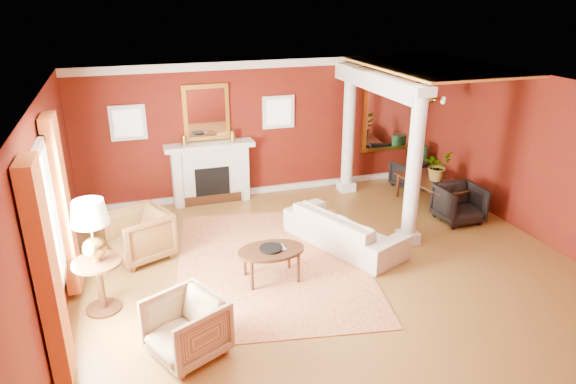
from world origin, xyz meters
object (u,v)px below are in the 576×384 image
object	(u,v)px
sofa	(344,223)
side_table	(93,237)
dining_table	(434,186)
coffee_table	(271,252)
armchair_leopard	(140,233)
armchair_stripe	(186,325)

from	to	relation	value
sofa	side_table	bearing A→B (deg)	77.78
dining_table	sofa	bearing A→B (deg)	105.27
coffee_table	side_table	size ratio (longest dim) A/B	0.63
armchair_leopard	armchair_stripe	world-z (taller)	armchair_leopard
coffee_table	dining_table	distance (m)	4.47
armchair_leopard	dining_table	distance (m)	5.98
armchair_stripe	side_table	xyz separation A→B (m)	(-1.01, 1.33, 0.72)
armchair_leopard	side_table	size ratio (longest dim) A/B	0.55
sofa	armchair_stripe	xyz separation A→B (m)	(-3.02, -2.10, -0.02)
armchair_leopard	armchair_stripe	size ratio (longest dim) A/B	1.08
armchair_stripe	coffee_table	distance (m)	2.03
coffee_table	dining_table	bearing A→B (deg)	24.10
sofa	coffee_table	xyz separation A→B (m)	(-1.54, -0.72, 0.04)
sofa	armchair_stripe	bearing A→B (deg)	101.77
sofa	armchair_leopard	distance (m)	3.48
sofa	dining_table	bearing A→B (deg)	-89.44
sofa	dining_table	size ratio (longest dim) A/B	1.45
armchair_leopard	side_table	xyz separation A→B (m)	(-0.61, -1.41, 0.69)
armchair_stripe	dining_table	distance (m)	6.42
dining_table	armchair_leopard	bearing A→B (deg)	86.15
armchair_leopard	side_table	world-z (taller)	side_table
dining_table	side_table	bearing A→B (deg)	97.64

